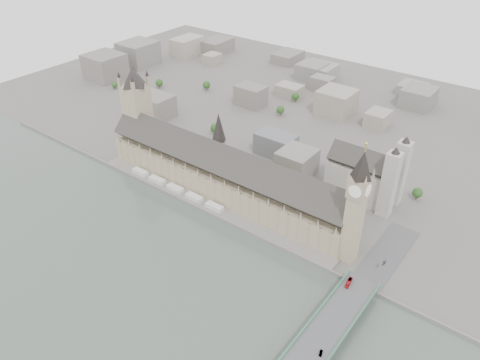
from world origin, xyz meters
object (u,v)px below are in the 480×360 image
Objects in this scene: elizabeth_tower at (357,200)px; westminster_bridge at (315,349)px; car_approach at (384,263)px; palace_of_westminster at (224,174)px; car_silver at (321,353)px; westminster_abbey at (366,176)px; red_bus_north at (349,282)px; victoria_tower at (137,108)px.

elizabeth_tower is 111.81m from westminster_bridge.
palace_of_westminster is at bearing 171.20° from car_approach.
car_silver reaches higher than westminster_bridge.
palace_of_westminster is 202.37m from car_silver.
palace_of_westminster is 142.94m from elizabeth_tower.
car_silver is (57.20, -187.32, -14.03)m from westminster_abbey.
red_bus_north is 2.13× the size of car_approach.
car_approach is at bearing -3.35° from victoria_tower.
westminster_bridge is at bearing -91.23° from red_bus_north.
westminster_abbey is (110.92, 75.30, 2.38)m from palace_of_westminster.
palace_of_westminster is 162.46m from red_bus_north.
palace_of_westminster reaches higher than westminster_bridge.
westminster_abbey is (-27.08, 87.00, -33.01)m from elizabeth_tower.
victoria_tower reaches higher than palace_of_westminster.
car_silver is at bearing -94.69° from car_approach.
westminster_abbey is at bearing 102.21° from red_bus_north.
palace_of_westminster is at bearing 128.72° from car_silver.
palace_of_westminster is 2.65× the size of victoria_tower.
elizabeth_tower reaches higher than westminster_bridge.
palace_of_westminster is 2.47× the size of elizabeth_tower.
victoria_tower is 20.54× the size of car_silver.
car_silver is (290.13, -118.32, -44.15)m from victoria_tower.
car_silver is 101.42m from car_approach.
westminster_bridge is 30.13× the size of red_bus_north.
elizabeth_tower is 1.58× the size of westminster_abbey.
red_bus_north reaches higher than westminster_bridge.
car_silver is at bearing -38.21° from westminster_bridge.
car_silver is at bearing -33.68° from palace_of_westminster.
car_silver is 0.96× the size of car_approach.
elizabeth_tower is 96.91m from westminster_abbey.
red_bus_north is at bearing -113.63° from car_approach.
elizabeth_tower is at bearing 89.11° from car_silver.
westminster_bridge is at bearing -74.36° from westminster_abbey.
victoria_tower is at bearing 161.44° from red_bus_north.
car_silver is (168.13, -112.02, -11.65)m from palace_of_westminster.
westminster_bridge is 61.07m from red_bus_north.
elizabeth_tower reaches higher than palace_of_westminster.
car_approach is (-0.86, 101.41, -0.07)m from car_silver.
red_bus_north is 38.24m from car_approach.
elizabeth_tower is 260.64m from victoria_tower.
victoria_tower is 309.91m from westminster_bridge.
car_silver is (12.97, -65.14, -0.70)m from red_bus_north.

